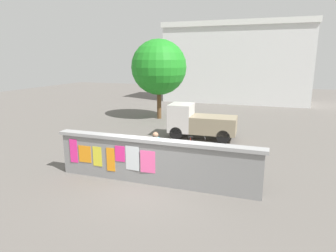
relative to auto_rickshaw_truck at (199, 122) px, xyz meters
name	(u,v)px	position (x,y,z in m)	size (l,w,h in m)	color
ground	(203,131)	(-0.07, 1.60, -0.90)	(60.00, 60.00, 0.00)	#605B56
poster_wall	(154,161)	(-0.08, -6.40, -0.07)	(7.38, 0.42, 1.62)	gray
auto_rickshaw_truck	(199,122)	(0.00, 0.00, 0.00)	(3.66, 1.64, 1.85)	black
motorcycle	(110,150)	(-2.71, -4.82, -0.44)	(1.90, 0.56, 0.87)	black
bicycle_near	(194,149)	(0.54, -3.22, -0.54)	(1.65, 0.62, 0.95)	black
bicycle_far	(232,172)	(2.47, -5.35, -0.54)	(1.70, 0.44, 0.95)	black
person_walking	(156,149)	(-0.36, -5.52, 0.09)	(0.39, 0.39, 1.62)	#3F994C
tree_roadside	(159,67)	(-3.96, 4.38, 2.77)	(3.89, 3.89, 5.62)	brown
building_background	(236,63)	(0.17, 15.15, 2.97)	(14.07, 5.06, 7.70)	silver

